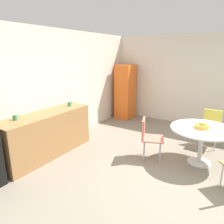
% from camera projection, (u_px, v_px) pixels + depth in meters
% --- Properties ---
extents(ground_plane, '(6.00, 6.00, 0.00)m').
position_uv_depth(ground_plane, '(183.00, 176.00, 3.66)').
color(ground_plane, gray).
extents(wall_back, '(6.00, 0.10, 2.60)m').
position_uv_depth(wall_back, '(56.00, 88.00, 4.84)').
color(wall_back, silver).
rests_on(wall_back, ground_plane).
extents(wall_side_right, '(0.10, 6.00, 2.60)m').
position_uv_depth(wall_side_right, '(215.00, 82.00, 5.75)').
color(wall_side_right, silver).
rests_on(wall_side_right, ground_plane).
extents(counter_block, '(2.03, 0.60, 0.90)m').
position_uv_depth(counter_block, '(47.00, 134.00, 4.36)').
color(counter_block, '#9E7042').
rests_on(counter_block, ground_plane).
extents(locker_cabinet, '(0.60, 0.50, 1.71)m').
position_uv_depth(locker_cabinet, '(125.00, 92.00, 6.81)').
color(locker_cabinet, orange).
rests_on(locker_cabinet, ground_plane).
extents(round_table, '(1.17, 1.17, 0.72)m').
position_uv_depth(round_table, '(202.00, 134.00, 3.94)').
color(round_table, silver).
rests_on(round_table, ground_plane).
extents(chair_coral, '(0.54, 0.54, 0.83)m').
position_uv_depth(chair_coral, '(148.00, 134.00, 4.16)').
color(chair_coral, silver).
rests_on(chair_coral, ground_plane).
extents(chair_yellow, '(0.43, 0.43, 0.83)m').
position_uv_depth(chair_yellow, '(211.00, 124.00, 4.76)').
color(chair_yellow, silver).
rests_on(chair_yellow, ground_plane).
extents(fruit_bowl, '(0.26, 0.26, 0.11)m').
position_uv_depth(fruit_bowl, '(202.00, 126.00, 3.88)').
color(fruit_bowl, gold).
rests_on(fruit_bowl, round_table).
extents(mug_white, '(0.13, 0.08, 0.09)m').
position_uv_depth(mug_white, '(70.00, 104.00, 4.80)').
color(mug_white, '#338C59').
rests_on(mug_white, counter_block).
extents(mug_green, '(0.13, 0.08, 0.09)m').
position_uv_depth(mug_green, '(15.00, 117.00, 3.79)').
color(mug_green, '#338C59').
rests_on(mug_green, counter_block).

